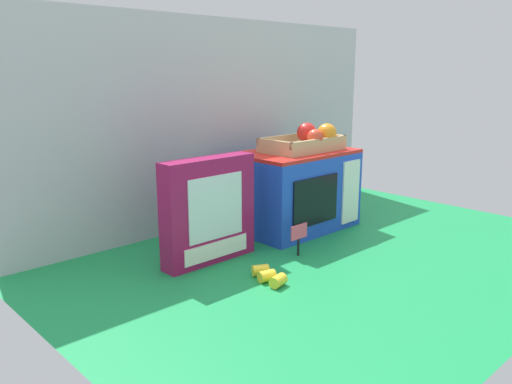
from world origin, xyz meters
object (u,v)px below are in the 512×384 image
(toy_microwave, at_px, (295,190))
(cookie_set_box, at_px, (209,211))
(food_groups_crate, at_px, (307,141))
(loose_toy_banana, at_px, (268,276))
(price_sign, at_px, (299,235))

(toy_microwave, distance_m, cookie_set_box, 0.44)
(food_groups_crate, xyz_separation_m, loose_toy_banana, (-0.45, -0.26, -0.30))
(food_groups_crate, height_order, loose_toy_banana, food_groups_crate)
(price_sign, bearing_deg, cookie_set_box, 145.79)
(food_groups_crate, xyz_separation_m, price_sign, (-0.25, -0.19, -0.25))
(toy_microwave, relative_size, cookie_set_box, 1.34)
(cookie_set_box, distance_m, loose_toy_banana, 0.27)
(price_sign, bearing_deg, food_groups_crate, 37.20)
(cookie_set_box, bearing_deg, toy_microwave, 6.60)
(loose_toy_banana, bearing_deg, toy_microwave, 34.09)
(food_groups_crate, height_order, price_sign, food_groups_crate)
(toy_microwave, relative_size, food_groups_crate, 1.45)
(cookie_set_box, bearing_deg, price_sign, -34.21)
(loose_toy_banana, bearing_deg, price_sign, 20.15)
(price_sign, bearing_deg, toy_microwave, 44.66)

